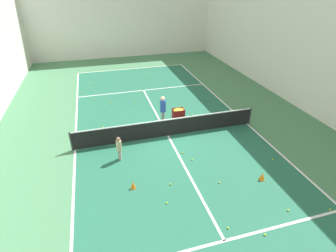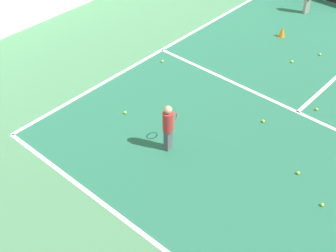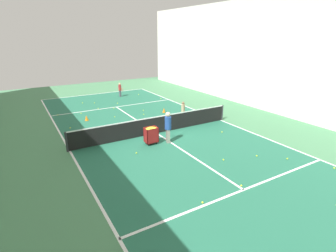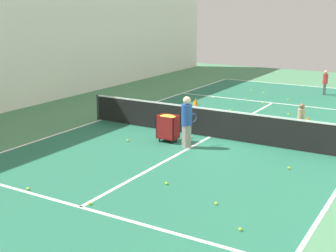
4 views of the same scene
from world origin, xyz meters
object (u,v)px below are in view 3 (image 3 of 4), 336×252
training_cone_1 (164,110)px  player_near_baseline (120,89)px  coach_at_net (168,125)px  training_cone_0 (87,118)px  tennis_net (157,125)px  ball_cart (151,132)px  child_midcourt (183,109)px

training_cone_1 → player_near_baseline: bearing=-82.5°
coach_at_net → training_cone_0: (2.66, -5.76, -0.76)m
coach_at_net → training_cone_1: bearing=-10.2°
training_cone_0 → training_cone_1: bearing=169.6°
tennis_net → training_cone_0: size_ratio=28.35×
tennis_net → coach_at_net: size_ratio=5.94×
ball_cart → training_cone_0: (1.84, -5.50, -0.45)m
tennis_net → player_near_baseline: 9.86m
coach_at_net → child_midcourt: 3.93m
tennis_net → coach_at_net: (0.11, 1.43, 0.42)m
child_midcourt → training_cone_1: 2.10m
player_near_baseline → ball_cart: bearing=-21.1°
tennis_net → training_cone_0: tennis_net is taller
training_cone_0 → training_cone_1: (-5.17, 0.95, -0.00)m
ball_cart → training_cone_1: size_ratio=2.66×
tennis_net → player_near_baseline: bearing=-99.1°
coach_at_net → ball_cart: bearing=90.0°
player_near_baseline → training_cone_0: (4.33, 5.40, -0.52)m
coach_at_net → child_midcourt: bearing=-27.5°
training_cone_0 → training_cone_1: 5.25m
player_near_baseline → training_cone_0: 6.94m
child_midcourt → training_cone_1: bearing=-154.4°
child_midcourt → training_cone_1: size_ratio=3.56×
coach_at_net → training_cone_0: bearing=42.1°
player_near_baseline → training_cone_1: (-0.84, 6.35, -0.53)m
child_midcourt → ball_cart: size_ratio=1.34×
child_midcourt → training_cone_0: child_midcourt is taller
ball_cart → training_cone_1: 5.65m
coach_at_net → ball_cart: coach_at_net is taller
coach_at_net → child_midcourt: (-2.77, -2.79, -0.24)m
child_midcourt → training_cone_0: bearing=-100.5°
ball_cart → training_cone_0: ball_cart is taller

